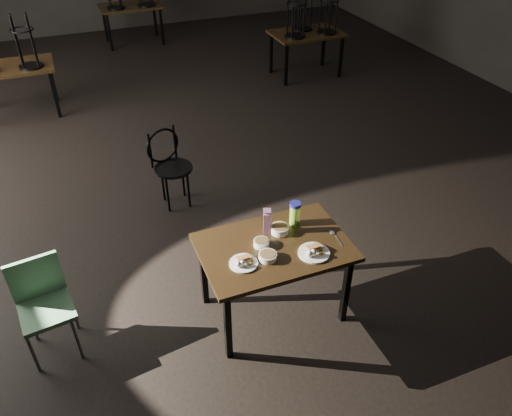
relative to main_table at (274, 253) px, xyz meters
name	(u,v)px	position (x,y,z in m)	size (l,w,h in m)	color
main_table	(274,253)	(0.00, 0.00, 0.00)	(1.20, 0.80, 0.75)	black
plate_left	(243,262)	(-0.31, -0.11, 0.10)	(0.22, 0.22, 0.07)	white
plate_right	(314,252)	(0.25, -0.21, 0.10)	(0.25, 0.25, 0.08)	white
bowl_near	(261,243)	(-0.10, 0.04, 0.11)	(0.13, 0.13, 0.05)	white
bowl_far	(280,229)	(0.11, 0.14, 0.11)	(0.15, 0.15, 0.06)	white
bowl_big	(268,256)	(-0.11, -0.13, 0.11)	(0.14, 0.14, 0.05)	white
juice_carton	(267,221)	(0.01, 0.18, 0.19)	(0.08, 0.08, 0.24)	#841863
water_bottle	(295,213)	(0.27, 0.20, 0.19)	(0.11, 0.11, 0.21)	#9EE242
spoon	(333,233)	(0.51, -0.05, 0.08)	(0.05, 0.20, 0.01)	silver
bentwood_chair	(169,162)	(-0.40, 1.97, -0.15)	(0.46, 0.46, 0.88)	black
school_chair	(43,300)	(-1.80, 0.33, -0.16)	(0.44, 0.44, 0.84)	#659D74
bg_table_left	(9,67)	(-1.98, 5.04, 0.08)	(1.20, 0.80, 1.48)	black
bg_table_right	(307,31)	(2.74, 4.91, 0.11)	(1.20, 0.80, 1.48)	black
bg_table_far	(131,5)	(0.25, 7.79, 0.08)	(1.20, 0.80, 1.48)	black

